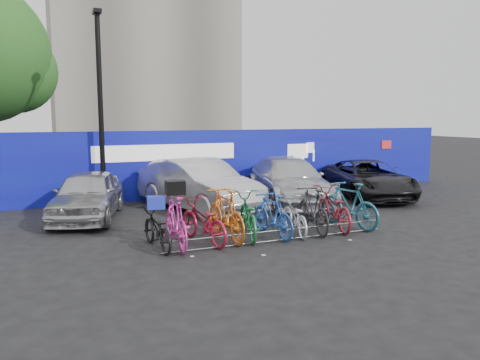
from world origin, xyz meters
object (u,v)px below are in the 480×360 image
bike_4 (248,215)px  bike_9 (349,205)px  bike_0 (157,229)px  bike_6 (295,216)px  bike_2 (203,221)px  car_0 (87,195)px  bike_3 (226,214)px  bike_7 (313,210)px  car_3 (368,179)px  bike_8 (333,208)px  lamppost (100,104)px  bike_5 (273,215)px  bike_1 (176,221)px  car_2 (289,181)px  bike_rack (280,235)px  car_1 (198,185)px

bike_4 → bike_9: bearing=-167.3°
bike_0 → bike_6: bike_0 is taller
bike_0 → bike_9: (5.09, 0.06, 0.15)m
bike_2 → bike_4: (1.15, 0.07, 0.03)m
car_0 → bike_3: car_0 is taller
bike_7 → bike_9: bearing=-166.7°
car_3 → bike_8: size_ratio=2.30×
lamppost → bike_5: lamppost is taller
car_0 → car_3: bearing=15.5°
car_0 → bike_9: size_ratio=2.03×
bike_6 → bike_1: bearing=11.5°
car_2 → bike_2: (-4.26, -3.68, -0.23)m
car_3 → bike_8: bearing=-122.7°
car_3 → bike_0: size_ratio=2.76×
car_2 → bike_8: 3.77m
car_2 → bike_6: car_2 is taller
bike_rack → bike_2: bearing=159.3°
bike_2 → bike_7: bike_7 is taller
lamppost → bike_0: bearing=-85.2°
bike_6 → bike_8: bearing=-163.4°
bike_rack → bike_7: (1.19, 0.51, 0.41)m
bike_4 → bike_5: (0.57, -0.20, -0.00)m
bike_6 → bike_2: bearing=8.7°
bike_rack → car_1: (-0.58, 4.27, 0.63)m
car_2 → bike_0: (-5.35, -3.76, -0.29)m
car_2 → bike_6: bearing=-105.4°
bike_rack → car_2: car_2 is taller
car_3 → bike_9: 4.95m
lamppost → bike_8: bearing=-46.7°
bike_5 → bike_9: (2.29, 0.11, 0.07)m
car_2 → bike_4: (-3.11, -3.61, -0.20)m
lamppost → bike_4: bearing=-63.1°
lamppost → bike_2: lamppost is taller
lamppost → bike_3: 6.32m
bike_rack → bike_6: 0.90m
car_0 → bike_5: car_0 is taller
bike_2 → bike_3: size_ratio=0.95×
car_0 → bike_2: bearing=-43.1°
bike_rack → bike_5: bearing=82.4°
bike_0 → bike_8: (4.62, 0.08, 0.09)m
car_2 → bike_8: bearing=-89.7°
car_0 → bike_8: 6.82m
car_3 → bike_6: (-5.08, -3.68, -0.21)m
car_1 → bike_5: size_ratio=2.71×
bike_0 → bike_3: 1.68m
bike_5 → car_2: bearing=-128.2°
bike_4 → bike_6: size_ratio=1.19×
car_0 → bike_4: 4.94m
car_1 → bike_3: (-0.49, -3.59, -0.18)m
bike_2 → bike_5: (1.72, -0.13, 0.03)m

